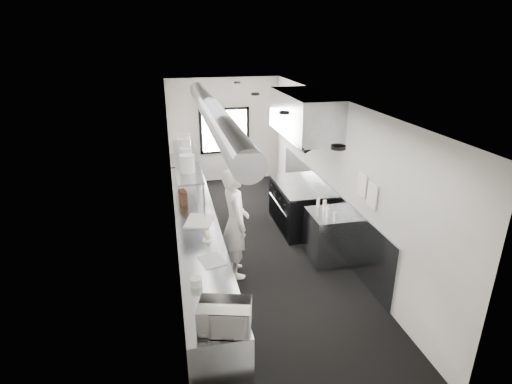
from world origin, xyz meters
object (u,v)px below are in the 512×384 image
knife_block (183,197)px  squeeze_bottle_b (328,213)px  cutting_board (199,221)px  plate_stack_b (186,156)px  line_cook (235,223)px  microwave (225,316)px  far_work_table (186,176)px  squeeze_bottle_d (325,205)px  pass_shelf (186,160)px  range (297,206)px  prep_counter (198,244)px  deli_tub_b (197,283)px  squeeze_bottle_e (318,202)px  exhaust_hood (304,115)px  plate_stack_a (187,163)px  bottle_station (327,236)px  squeeze_bottle_a (335,216)px  deli_tub_a (196,282)px  squeeze_bottle_c (327,209)px  plate_stack_d (185,141)px  plate_stack_c (185,148)px  small_plate (208,239)px

knife_block → squeeze_bottle_b: knife_block is taller
cutting_board → plate_stack_b: bearing=95.1°
line_cook → microwave: size_ratio=3.67×
far_work_table → squeeze_bottle_d: 4.42m
pass_shelf → range: (2.23, -0.30, -1.07)m
prep_counter → far_work_table: 3.70m
microwave → deli_tub_b: size_ratio=4.06×
squeeze_bottle_e → prep_counter: bearing=-176.9°
exhaust_hood → plate_stack_a: exhaust_hood is taller
bottle_station → squeeze_bottle_a: size_ratio=5.51×
squeeze_bottle_d → plate_stack_a: bearing=163.2°
far_work_table → line_cook: (0.61, -4.02, 0.50)m
knife_block → plate_stack_a: plate_stack_a is taller
deli_tub_a → squeeze_bottle_b: bearing=33.4°
prep_counter → squeeze_bottle_a: (2.29, -0.49, 0.53)m
knife_block → deli_tub_a: bearing=-102.9°
pass_shelf → squeeze_bottle_b: bearing=-38.8°
exhaust_hood → plate_stack_a: size_ratio=7.02×
cutting_board → knife_block: bearing=104.9°
line_cook → cutting_board: line_cook is taller
squeeze_bottle_c → pass_shelf: bearing=143.6°
range → plate_stack_d: size_ratio=4.59×
prep_counter → squeeze_bottle_d: bearing=-1.3°
plate_stack_a → plate_stack_b: bearing=88.9°
plate_stack_c → squeeze_bottle_a: plate_stack_c is taller
deli_tub_b → squeeze_bottle_c: bearing=35.2°
microwave → squeeze_bottle_b: microwave is taller
deli_tub_b → microwave: bearing=-75.1°
microwave → cutting_board: (-0.03, 2.75, -0.15)m
bottle_station → plate_stack_c: plate_stack_c is taller
far_work_table → plate_stack_a: plate_stack_a is taller
deli_tub_b → cutting_board: size_ratio=0.23×
line_cook → plate_stack_d: plate_stack_d is taller
prep_counter → small_plate: size_ratio=34.56×
far_work_table → squeeze_bottle_d: (2.27, -3.75, 0.55)m
range → small_plate: range is taller
pass_shelf → line_cook: (0.65, -1.82, -0.59)m
small_plate → squeeze_bottle_e: (2.10, 0.84, 0.08)m
range → squeeze_bottle_a: 1.77m
plate_stack_c → bottle_station: bearing=-37.8°
range → plate_stack_c: 2.62m
range → cutting_board: (-2.14, -1.21, 0.44)m
bottle_station → deli_tub_b: size_ratio=7.07×
plate_stack_a → plate_stack_b: plate_stack_a is taller
prep_counter → plate_stack_a: (-0.07, 0.65, 1.28)m
cutting_board → plate_stack_d: plate_stack_d is taller
exhaust_hood → plate_stack_b: 2.40m
microwave → cutting_board: 2.76m
cutting_board → plate_stack_d: size_ratio=1.62×
plate_stack_b → prep_counter: bearing=-87.1°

